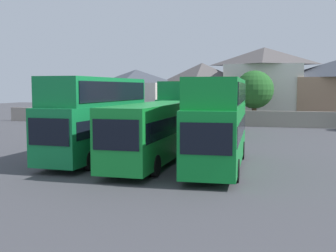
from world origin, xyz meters
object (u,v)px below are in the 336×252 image
(bus_5, at_px, (218,105))
(bus_3, at_px, (218,118))
(tree_left_of_lot, at_px, (254,90))
(house_terrace_centre, at_px, (202,91))
(bus_4, at_px, (185,105))
(bus_1, at_px, (96,114))
(house_terrace_left, at_px, (136,94))
(bus_2, at_px, (154,129))
(house_terrace_right, at_px, (264,83))

(bus_5, bearing_deg, bus_3, 13.42)
(tree_left_of_lot, bearing_deg, house_terrace_centre, 141.56)
(bus_4, bearing_deg, bus_1, -5.35)
(house_terrace_left, bearing_deg, house_terrace_centre, 2.90)
(bus_2, relative_size, bus_4, 1.15)
(bus_3, height_order, tree_left_of_lot, tree_left_of_lot)
(house_terrace_left, xyz_separation_m, tree_left_of_lot, (16.91, -5.49, 0.62))
(bus_5, xyz_separation_m, tree_left_of_lot, (2.37, 12.60, 1.30))
(bus_2, distance_m, bus_3, 3.93)
(house_terrace_left, relative_size, house_terrace_centre, 1.06)
(bus_1, relative_size, house_terrace_right, 0.98)
(bus_4, relative_size, bus_5, 0.93)
(bus_1, bearing_deg, bus_4, 174.41)
(bus_3, xyz_separation_m, tree_left_of_lot, (-0.11, 28.52, 1.41))
(bus_2, relative_size, house_terrace_left, 1.43)
(bus_3, relative_size, house_terrace_right, 1.03)
(tree_left_of_lot, bearing_deg, bus_2, -97.54)
(bus_1, xyz_separation_m, bus_2, (3.77, -0.22, -0.82))
(house_terrace_left, bearing_deg, bus_2, -68.50)
(bus_2, bearing_deg, bus_1, -93.59)
(bus_4, distance_m, tree_left_of_lot, 13.63)
(house_terrace_right, bearing_deg, bus_1, -103.18)
(bus_4, xyz_separation_m, house_terrace_left, (-11.37, 17.87, 0.76))
(bus_3, relative_size, bus_5, 0.97)
(house_terrace_centre, relative_size, house_terrace_right, 0.75)
(bus_1, bearing_deg, bus_3, 86.20)
(bus_4, relative_size, tree_left_of_lot, 1.59)
(bus_2, height_order, house_terrace_left, house_terrace_left)
(house_terrace_right, distance_m, tree_left_of_lot, 7.23)
(bus_2, relative_size, bus_5, 1.07)
(bus_3, relative_size, house_terrace_left, 1.30)
(house_terrace_centre, xyz_separation_m, house_terrace_right, (8.22, 1.18, 1.01))
(bus_1, height_order, bus_4, bus_1)
(bus_1, bearing_deg, house_terrace_centre, -178.37)
(bus_2, xyz_separation_m, house_terrace_centre, (-3.81, 33.99, 1.98))
(bus_4, distance_m, bus_5, 3.18)
(bus_2, height_order, tree_left_of_lot, tree_left_of_lot)
(house_terrace_left, xyz_separation_m, house_terrace_right, (17.61, 1.65, 1.43))
(house_terrace_right, bearing_deg, bus_5, -98.85)
(bus_3, xyz_separation_m, bus_4, (-5.66, 16.14, 0.03))
(bus_5, distance_m, house_terrace_right, 20.10)
(bus_4, height_order, house_terrace_centre, house_terrace_centre)
(bus_5, distance_m, house_terrace_centre, 19.30)
(house_terrace_centre, height_order, house_terrace_right, house_terrace_right)
(bus_1, distance_m, house_terrace_right, 35.96)
(bus_3, height_order, house_terrace_right, house_terrace_right)
(bus_1, height_order, bus_2, bus_1)
(bus_5, xyz_separation_m, house_terrace_left, (-14.54, 18.09, 0.68))
(bus_3, height_order, bus_5, bus_5)
(bus_2, xyz_separation_m, bus_3, (3.82, -0.50, 0.76))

